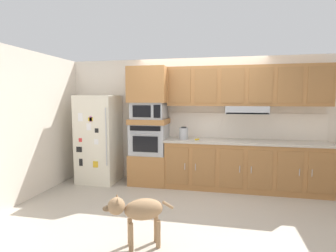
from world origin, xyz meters
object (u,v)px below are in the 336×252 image
(refrigerator, at_px, (99,139))
(dog, at_px, (138,211))
(electric_kettle, at_px, (184,133))
(screwdriver, at_px, (197,139))
(built_in_oven, at_px, (149,139))
(microwave, at_px, (149,111))

(refrigerator, height_order, dog, refrigerator)
(electric_kettle, height_order, dog, electric_kettle)
(refrigerator, bearing_deg, electric_kettle, 0.67)
(refrigerator, distance_m, screwdriver, 2.02)
(built_in_oven, xyz_separation_m, electric_kettle, (0.70, -0.05, 0.13))
(refrigerator, xyz_separation_m, screwdriver, (2.02, -0.04, 0.05))
(microwave, bearing_deg, built_in_oven, 179.23)
(screwdriver, bearing_deg, electric_kettle, 167.33)
(microwave, distance_m, screwdriver, 1.10)
(refrigerator, distance_m, microwave, 1.20)
(screwdriver, relative_size, electric_kettle, 0.70)
(microwave, distance_m, dog, 2.56)
(built_in_oven, xyz_separation_m, dog, (0.51, -2.29, -0.47))
(refrigerator, bearing_deg, dog, -54.97)
(refrigerator, bearing_deg, microwave, 3.69)
(screwdriver, height_order, electric_kettle, electric_kettle)
(screwdriver, bearing_deg, refrigerator, 178.87)
(dog, bearing_deg, built_in_oven, -102.70)
(built_in_oven, xyz_separation_m, screwdriver, (0.97, -0.11, 0.03))
(microwave, height_order, screwdriver, microwave)
(microwave, relative_size, electric_kettle, 2.68)
(microwave, relative_size, dog, 0.86)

